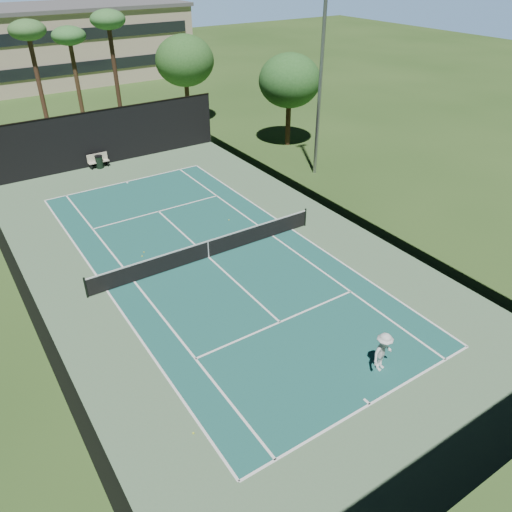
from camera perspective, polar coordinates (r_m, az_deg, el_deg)
The scene contains 20 objects.
ground at distance 26.30m, azimuth -5.42°, elevation -0.17°, with size 160.00×160.00×0.00m, color #2B4A1C.
apron_slab at distance 26.30m, azimuth -5.42°, elevation -0.16°, with size 18.00×32.00×0.01m, color #527451.
court_surface at distance 26.30m, azimuth -5.43°, elevation -0.14°, with size 10.97×23.77×0.01m, color #1B564F.
court_lines at distance 26.29m, azimuth -5.43°, elevation -0.13°, with size 11.07×23.87×0.01m.
tennis_net at distance 26.01m, azimuth -5.49°, elevation 0.88°, with size 12.90×0.10×1.10m.
fence at distance 25.35m, azimuth -5.72°, elevation 3.75°, with size 18.04×32.05×4.03m.
player at distance 19.76m, azimuth 14.31°, elevation -10.59°, with size 1.10×0.63×1.71m, color silver.
tennis_ball_a at distance 17.81m, azimuth -7.17°, elevation -19.44°, with size 0.08×0.08×0.08m, color #D2E734.
tennis_ball_b at distance 26.89m, azimuth -12.89°, elevation -0.02°, with size 0.08×0.08×0.08m, color yellow.
tennis_ball_c at distance 29.84m, azimuth -3.12°, elevation 4.14°, with size 0.07×0.07×0.07m, color yellow.
tennis_ball_d at distance 27.24m, azimuth -12.69°, elevation 0.43°, with size 0.07×0.07×0.07m, color gold.
park_bench at distance 39.11m, azimuth -17.61°, elevation 10.40°, with size 1.50×0.45×1.02m.
trash_bin at distance 38.95m, azimuth -17.48°, elevation 10.22°, with size 0.56×0.56×0.95m.
palm_a at distance 45.03m, azimuth -24.58°, elevation 21.99°, with size 2.80×2.80×9.32m.
palm_b at distance 47.82m, azimuth -20.55°, elevation 22.17°, with size 2.80×2.80×8.42m.
palm_c at distance 45.50m, azimuth -16.51°, elevation 24.01°, with size 2.80×2.80×9.77m.
decid_tree_a at distance 47.27m, azimuth -8.15°, elevation 21.21°, with size 5.12×5.12×7.62m.
decid_tree_b at distance 40.98m, azimuth 3.85°, elevation 19.35°, with size 4.80×4.80×7.14m.
campus_building at distance 67.37m, azimuth -26.15°, elevation 20.61°, with size 40.50×12.50×8.30m.
light_pole at distance 34.89m, azimuth 7.38°, elevation 19.30°, with size 0.90×0.25×12.22m.
Camera 1 is at (-10.16, -19.92, 13.85)m, focal length 35.00 mm.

